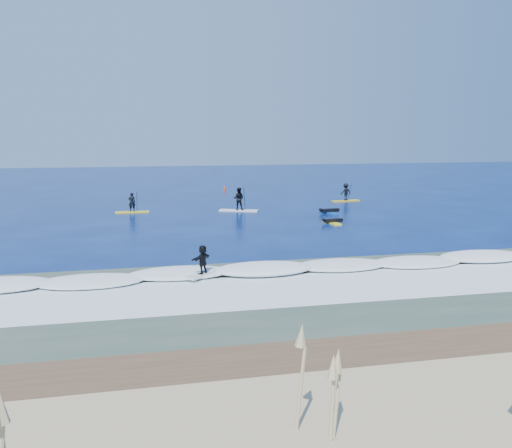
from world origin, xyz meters
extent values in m
plane|color=#031345|center=(0.00, 0.00, 0.00)|extent=(160.00, 160.00, 0.00)
cube|color=#4A3222|center=(0.00, -21.50, 0.00)|extent=(90.00, 5.00, 0.08)
cube|color=#344738|center=(0.00, -14.00, 0.01)|extent=(90.00, 13.00, 0.01)
cube|color=white|center=(0.00, -10.00, 0.00)|extent=(40.00, 6.00, 0.30)
cube|color=silver|center=(0.00, -13.00, 0.00)|extent=(34.00, 5.00, 0.02)
cube|color=yellow|center=(-8.84, 12.84, 0.05)|extent=(2.79, 0.73, 0.09)
imported|color=black|center=(-8.84, 12.84, 0.89)|extent=(0.59, 0.39, 1.60)
cylinder|color=black|center=(-8.42, 12.83, 0.83)|extent=(0.05, 0.64, 1.86)
cube|color=black|center=(-8.42, 12.83, -0.05)|extent=(0.11, 0.03, 0.28)
cube|color=white|center=(0.10, 11.82, 0.06)|extent=(3.41, 2.06, 0.11)
imported|color=black|center=(0.10, 11.82, 1.07)|extent=(1.14, 1.03, 1.92)
cylinder|color=black|center=(0.56, 11.62, 1.00)|extent=(0.34, 0.73, 2.24)
cube|color=black|center=(0.56, 11.62, -0.06)|extent=(0.13, 0.03, 0.33)
cube|color=yellow|center=(11.67, 16.30, 0.05)|extent=(2.97, 1.19, 0.10)
imported|color=black|center=(11.67, 16.30, 0.93)|extent=(1.16, 0.79, 1.66)
cylinder|color=black|center=(12.10, 16.37, 0.87)|extent=(0.15, 0.66, 1.94)
cube|color=black|center=(12.10, 16.37, -0.05)|extent=(0.12, 0.03, 0.29)
cube|color=#FDF61B|center=(5.53, 3.64, 0.05)|extent=(0.81, 2.16, 0.10)
cube|color=black|center=(5.63, 3.65, 0.22)|extent=(1.49, 0.55, 0.24)
sphere|color=black|center=(4.81, 3.56, 0.32)|extent=(0.24, 0.24, 0.24)
cube|color=#164DAA|center=(7.20, 8.86, 0.06)|extent=(1.07, 2.41, 0.11)
cube|color=black|center=(7.30, 8.88, 0.24)|extent=(1.66, 0.73, 0.27)
sphere|color=black|center=(6.41, 8.70, 0.36)|extent=(0.27, 0.27, 0.27)
cube|color=silver|center=(-6.00, -10.33, 0.20)|extent=(1.81, 1.74, 0.10)
imported|color=black|center=(-6.00, -10.33, 0.91)|extent=(1.16, 1.12, 1.32)
cylinder|color=#E14214|center=(1.82, 28.86, 0.20)|extent=(0.25, 0.25, 0.40)
cone|color=#E14214|center=(1.82, 28.86, 0.50)|extent=(0.18, 0.18, 0.20)
camera|label=1|loc=(-9.35, -35.77, 6.66)|focal=40.00mm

